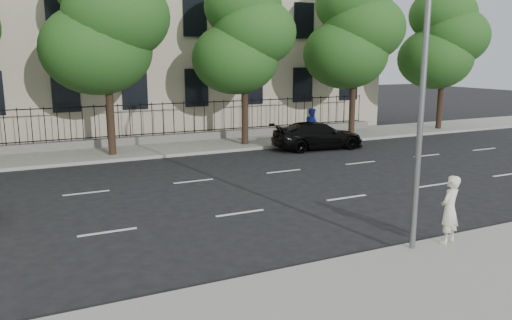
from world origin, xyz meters
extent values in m
plane|color=black|center=(0.00, 0.00, 0.00)|extent=(120.00, 120.00, 0.00)
cube|color=gray|center=(0.00, -4.00, 0.07)|extent=(60.00, 4.00, 0.15)
cube|color=gray|center=(0.00, 14.00, 0.07)|extent=(60.00, 4.00, 0.15)
cube|color=slate|center=(0.00, 15.70, 0.35)|extent=(30.00, 0.50, 0.40)
cube|color=black|center=(0.00, 15.70, 0.65)|extent=(28.80, 0.05, 0.05)
cube|color=black|center=(0.00, 15.70, 2.25)|extent=(28.80, 0.05, 0.05)
cylinder|color=slate|center=(2.50, -2.30, 4.15)|extent=(0.14, 0.14, 8.00)
cylinder|color=#382619|center=(-2.00, 13.20, 1.81)|extent=(0.36, 0.36, 3.32)
ellipsoid|color=#30571D|center=(-2.40, 13.50, 5.09)|extent=(5.13, 5.13, 4.21)
ellipsoid|color=#30571D|center=(-1.50, 13.00, 6.58)|extent=(4.86, 4.86, 4.00)
cylinder|color=#382619|center=(5.00, 13.20, 1.69)|extent=(0.36, 0.36, 3.08)
ellipsoid|color=#30571D|center=(4.60, 13.50, 4.67)|extent=(4.56, 4.56, 3.74)
ellipsoid|color=#30571D|center=(5.50, 13.00, 5.99)|extent=(4.32, 4.32, 3.55)
ellipsoid|color=#30571D|center=(5.10, 13.60, 7.31)|extent=(4.08, 4.08, 3.36)
cylinder|color=#382619|center=(12.00, 13.20, 1.76)|extent=(0.36, 0.36, 3.22)
ellipsoid|color=#30571D|center=(11.60, 13.50, 4.93)|extent=(4.94, 4.94, 4.06)
ellipsoid|color=#30571D|center=(12.50, 13.00, 6.36)|extent=(4.68, 4.68, 3.85)
ellipsoid|color=#30571D|center=(12.10, 13.60, 7.79)|extent=(4.42, 4.42, 3.64)
cylinder|color=#382619|center=(19.00, 13.20, 1.65)|extent=(0.36, 0.36, 3.01)
ellipsoid|color=#30571D|center=(18.60, 13.50, 4.66)|extent=(4.75, 4.75, 3.90)
ellipsoid|color=#30571D|center=(19.50, 13.00, 6.04)|extent=(4.50, 4.50, 3.70)
ellipsoid|color=#30571D|center=(19.10, 13.60, 7.41)|extent=(4.25, 4.25, 3.50)
imported|color=black|center=(8.16, 10.89, 0.71)|extent=(5.07, 2.43, 1.42)
imported|color=white|center=(3.55, -2.40, 1.02)|extent=(0.73, 0.59, 1.74)
imported|color=navy|center=(8.73, 12.40, 1.08)|extent=(0.73, 0.92, 1.85)
camera|label=1|loc=(-5.94, -11.06, 4.73)|focal=35.00mm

